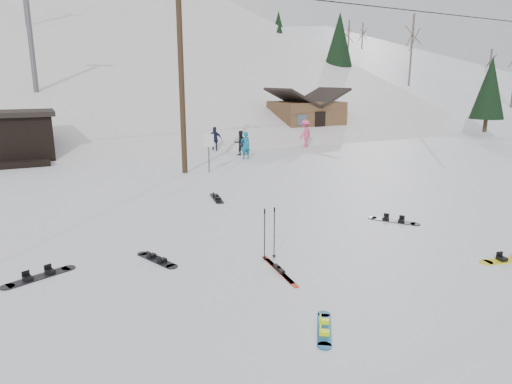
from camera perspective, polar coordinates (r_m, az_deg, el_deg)
name	(u,v)px	position (r m, az deg, el deg)	size (l,w,h in m)	color
ground	(297,308)	(9.34, 5.14, -14.28)	(200.00, 200.00, 0.00)	silver
ski_slope	(82,207)	(64.31, -20.96, -1.80)	(60.00, 75.00, 45.00)	silver
ridge_right	(342,180)	(72.65, 10.65, 1.44)	(34.00, 85.00, 36.00)	silver
treeline_right	(369,113)	(63.61, 13.91, 9.55)	(20.00, 60.00, 10.00)	black
treeline_crest	(59,104)	(93.24, -23.37, 10.10)	(50.00, 6.00, 10.00)	black
utility_pole	(181,73)	(21.95, -9.33, 14.47)	(2.00, 0.26, 9.00)	#3A2819
trail_sign	(209,146)	(22.11, -5.93, 5.71)	(0.50, 0.09, 1.85)	#595B60
lift_hut	(23,136)	(28.15, -27.13, 6.21)	(3.40, 4.10, 2.75)	black
lift_tower_near	(29,28)	(37.20, -26.47, 17.87)	(2.20, 0.36, 8.00)	#595B60
cabin	(306,117)	(36.65, 6.26, 9.27)	(5.39, 4.40, 3.77)	brown
hero_snowboard	(324,328)	(8.69, 8.52, -16.51)	(0.85, 1.16, 0.09)	#15558D
hero_skis	(279,270)	(10.92, 2.91, -9.73)	(0.26, 1.91, 0.10)	#AB2011
ski_poles	(269,233)	(11.36, 1.69, -5.18)	(0.37, 0.10, 1.34)	black
board_scatter_a	(39,276)	(11.68, -25.48, -9.51)	(1.59, 0.83, 0.12)	black
board_scatter_b	(157,259)	(11.78, -12.29, -8.23)	(0.73, 1.43, 0.11)	black
board_scatter_d	(393,220)	(15.19, 16.79, -3.43)	(1.09, 1.41, 0.12)	black
board_scatter_e	(510,259)	(13.15, 29.17, -7.36)	(1.68, 0.61, 0.12)	yellow
board_scatter_f	(217,198)	(17.31, -4.93, -0.77)	(0.52, 1.56, 0.11)	black
skier_teal	(245,145)	(25.86, -1.33, 5.84)	(0.56, 0.37, 1.54)	#0D6786
skier_dark	(240,143)	(27.26, -1.99, 6.16)	(0.70, 0.55, 1.45)	black
skier_pink	(305,134)	(30.56, 6.18, 7.27)	(1.17, 0.67, 1.82)	#DC4D79
skier_navy	(215,139)	(28.50, -5.14, 6.57)	(0.92, 0.38, 1.57)	#161D39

